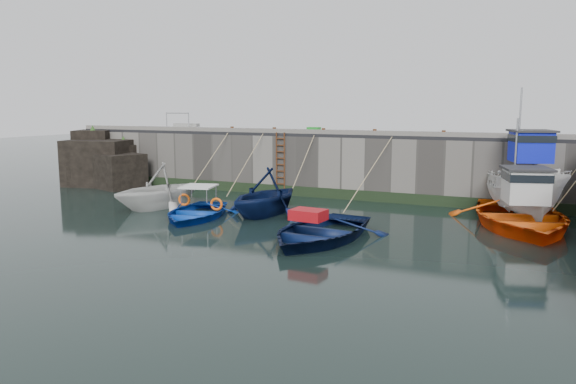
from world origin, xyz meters
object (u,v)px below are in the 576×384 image
at_px(bollard_a, 232,129).
at_px(bollard_d, 375,132).
at_px(fish_crate, 314,130).
at_px(boat_far_white, 524,189).
at_px(boat_near_navy, 319,240).
at_px(bollard_e, 444,133).
at_px(bollard_c, 323,131).
at_px(boat_near_white, 159,208).
at_px(boat_far_orange, 520,216).
at_px(bollard_b, 274,130).
at_px(ladder, 280,164).
at_px(boat_near_blue, 195,218).
at_px(boat_near_blacktrim, 265,215).

height_order(bollard_a, bollard_d, same).
xyz_separation_m(fish_crate, bollard_d, (3.65, -1.31, 0.01)).
distance_m(boat_far_white, bollard_d, 7.13).
xyz_separation_m(boat_near_navy, bollard_e, (2.63, 8.54, 3.30)).
distance_m(bollard_a, bollard_c, 5.20).
bearing_deg(boat_near_white, boat_far_orange, 25.39).
relative_size(bollard_b, bollard_c, 1.00).
distance_m(ladder, bollard_c, 2.81).
distance_m(bollard_d, bollard_e, 3.20).
distance_m(boat_near_white, fish_crate, 9.16).
relative_size(boat_far_white, bollard_e, 26.13).
distance_m(boat_near_blue, boat_far_white, 13.65).
bearing_deg(boat_near_blacktrim, boat_near_white, -166.47).
relative_size(boat_near_blacktrim, fish_crate, 6.67).
bearing_deg(bollard_d, bollard_e, 0.00).
bearing_deg(boat_near_navy, boat_far_orange, 43.56).
xyz_separation_m(boat_near_blue, bollard_d, (5.45, 7.09, 3.30)).
bearing_deg(bollard_c, bollard_d, 0.00).
relative_size(boat_near_white, boat_far_white, 0.61).
relative_size(boat_near_navy, bollard_d, 19.48).
xyz_separation_m(boat_far_white, fish_crate, (-10.36, 2.30, 2.18)).
bearing_deg(bollard_b, ladder, -33.86).
xyz_separation_m(boat_near_blue, bollard_a, (-2.35, 7.09, 3.30)).
distance_m(boat_near_navy, bollard_e, 9.53).
distance_m(boat_near_white, bollard_a, 6.80).
bearing_deg(boat_near_blue, boat_near_white, 143.21).
bearing_deg(boat_far_white, ladder, 159.42).
xyz_separation_m(bollard_a, bollard_e, (11.00, 0.00, 0.00)).
xyz_separation_m(boat_near_blacktrim, bollard_b, (-2.20, 5.37, 3.30)).
distance_m(boat_near_white, boat_near_blacktrim, 5.11).
xyz_separation_m(bollard_a, bollard_c, (5.20, 0.00, 0.00)).
distance_m(ladder, bollard_d, 5.11).
distance_m(boat_far_orange, fish_crate, 11.82).
relative_size(bollard_a, bollard_e, 1.00).
bearing_deg(boat_near_blue, bollard_d, 38.67).
bearing_deg(boat_near_navy, ladder, 128.05).
xyz_separation_m(boat_near_white, boat_near_blacktrim, (5.08, 0.56, 0.00)).
distance_m(boat_near_navy, bollard_a, 12.40).
height_order(boat_near_navy, bollard_b, bollard_b).
height_order(fish_crate, bollard_d, bollard_d).
distance_m(ladder, fish_crate, 2.63).
xyz_separation_m(boat_near_blacktrim, bollard_c, (0.50, 5.37, 3.30)).
bearing_deg(fish_crate, boat_far_orange, -23.61).
xyz_separation_m(fish_crate, bollard_c, (1.05, -1.31, 0.01)).
height_order(boat_far_white, bollard_c, boat_far_white).
bearing_deg(boat_near_white, bollard_d, 52.53).
bearing_deg(bollard_b, boat_far_orange, -16.76).
distance_m(boat_near_white, boat_far_orange, 15.07).
bearing_deg(bollard_d, bollard_c, 180.00).
bearing_deg(boat_near_blue, fish_crate, 64.10).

